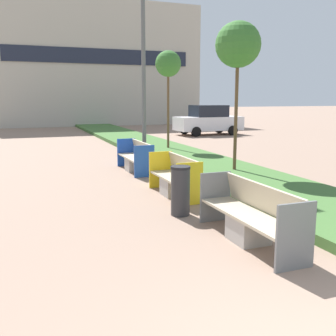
# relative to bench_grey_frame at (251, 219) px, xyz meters

# --- Properties ---
(planter_grass_strip) EXTENTS (2.80, 120.00, 0.18)m
(planter_grass_strip) POSITION_rel_bench_grey_frame_xyz_m (2.26, 8.65, -0.29)
(planter_grass_strip) COLOR #426B33
(planter_grass_strip) RESTS_ON ground
(building_backdrop) EXTENTS (17.76, 7.01, 10.20)m
(building_backdrop) POSITION_rel_bench_grey_frame_xyz_m (3.06, 30.77, 4.73)
(building_backdrop) COLOR #B2AD9E
(building_backdrop) RESTS_ON ground
(bench_grey_frame) EXTENTS (0.65, 2.35, 0.94)m
(bench_grey_frame) POSITION_rel_bench_grey_frame_xyz_m (0.00, 0.00, 0.00)
(bench_grey_frame) COLOR #ADA8A0
(bench_grey_frame) RESTS_ON ground
(bench_yellow_frame) EXTENTS (0.65, 1.90, 0.94)m
(bench_yellow_frame) POSITION_rel_bench_grey_frame_xyz_m (-0.01, 3.29, -0.01)
(bench_yellow_frame) COLOR #ADA8A0
(bench_yellow_frame) RESTS_ON ground
(bench_blue_frame) EXTENTS (0.65, 2.12, 0.94)m
(bench_blue_frame) POSITION_rel_bench_grey_frame_xyz_m (-0.00, 6.68, -0.01)
(bench_blue_frame) COLOR #ADA8A0
(bench_blue_frame) RESTS_ON ground
(litter_bin) EXTENTS (0.39, 0.39, 0.98)m
(litter_bin) POSITION_rel_bench_grey_frame_xyz_m (-0.50, 1.75, 0.12)
(litter_bin) COLOR #2D2D30
(litter_bin) RESTS_ON ground
(street_lamp_post) EXTENTS (0.24, 0.44, 8.86)m
(street_lamp_post) POSITION_rel_bench_grey_frame_xyz_m (0.61, 7.71, 4.45)
(street_lamp_post) COLOR #56595B
(street_lamp_post) RESTS_ON ground
(sapling_tree_near) EXTENTS (1.31, 1.31, 4.46)m
(sapling_tree_near) POSITION_rel_bench_grey_frame_xyz_m (2.59, 4.96, 3.40)
(sapling_tree_near) COLOR brown
(sapling_tree_near) RESTS_ON ground
(sapling_tree_far) EXTENTS (1.08, 1.08, 4.26)m
(sapling_tree_far) POSITION_rel_bench_grey_frame_xyz_m (2.59, 10.60, 3.29)
(sapling_tree_far) COLOR brown
(sapling_tree_far) RESTS_ON ground
(parked_car_distant) EXTENTS (4.25, 2.00, 1.86)m
(parked_car_distant) POSITION_rel_bench_grey_frame_xyz_m (7.79, 17.17, 0.54)
(parked_car_distant) COLOR silver
(parked_car_distant) RESTS_ON ground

